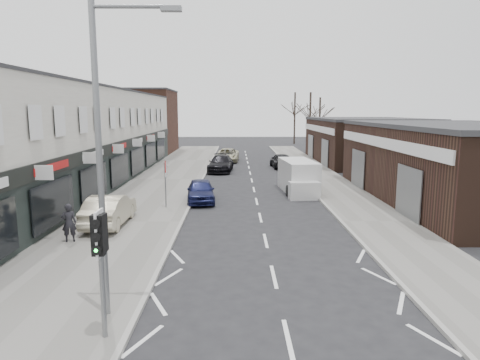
{
  "coord_description": "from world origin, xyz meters",
  "views": [
    {
      "loc": [
        -1.26,
        -11.54,
        5.46
      ],
      "look_at": [
        -1.09,
        6.13,
        2.6
      ],
      "focal_mm": 32.0,
      "sensor_mm": 36.0,
      "label": 1
    }
  ],
  "objects_px": {
    "street_lamp": "(106,145)",
    "traffic_light": "(100,245)",
    "pedestrian": "(69,223)",
    "parked_car_right_b": "(281,160)",
    "white_van": "(298,177)",
    "parked_car_left_c": "(227,155)",
    "sedan_on_pavement": "(109,210)",
    "parked_car_left_b": "(221,163)",
    "warning_sign": "(166,170)",
    "parked_car_left_a": "(201,191)",
    "parked_car_right_a": "(301,178)"
  },
  "relations": [
    {
      "from": "white_van",
      "to": "pedestrian",
      "type": "bearing_deg",
      "value": -139.08
    },
    {
      "from": "parked_car_left_a",
      "to": "sedan_on_pavement",
      "type": "bearing_deg",
      "value": -129.42
    },
    {
      "from": "sedan_on_pavement",
      "to": "parked_car_right_b",
      "type": "relative_size",
      "value": 1.04
    },
    {
      "from": "sedan_on_pavement",
      "to": "parked_car_left_c",
      "type": "bearing_deg",
      "value": -100.89
    },
    {
      "from": "parked_car_left_c",
      "to": "parked_car_right_b",
      "type": "distance_m",
      "value": 7.47
    },
    {
      "from": "sedan_on_pavement",
      "to": "parked_car_left_b",
      "type": "distance_m",
      "value": 19.36
    },
    {
      "from": "parked_car_left_c",
      "to": "white_van",
      "type": "bearing_deg",
      "value": -71.05
    },
    {
      "from": "white_van",
      "to": "parked_car_left_a",
      "type": "bearing_deg",
      "value": -158.99
    },
    {
      "from": "traffic_light",
      "to": "parked_car_right_b",
      "type": "relative_size",
      "value": 0.73
    },
    {
      "from": "traffic_light",
      "to": "street_lamp",
      "type": "height_order",
      "value": "street_lamp"
    },
    {
      "from": "traffic_light",
      "to": "street_lamp",
      "type": "bearing_deg",
      "value": 95.88
    },
    {
      "from": "white_van",
      "to": "pedestrian",
      "type": "xyz_separation_m",
      "value": [
        -11.12,
        -11.49,
        -0.1
      ]
    },
    {
      "from": "white_van",
      "to": "parked_car_left_c",
      "type": "xyz_separation_m",
      "value": [
        -5.19,
        17.67,
        -0.3
      ]
    },
    {
      "from": "pedestrian",
      "to": "parked_car_left_a",
      "type": "xyz_separation_m",
      "value": [
        4.73,
        8.37,
        -0.23
      ]
    },
    {
      "from": "pedestrian",
      "to": "parked_car_right_a",
      "type": "height_order",
      "value": "pedestrian"
    },
    {
      "from": "traffic_light",
      "to": "parked_car_left_a",
      "type": "distance_m",
      "value": 16.08
    },
    {
      "from": "warning_sign",
      "to": "parked_car_left_a",
      "type": "bearing_deg",
      "value": 47.8
    },
    {
      "from": "white_van",
      "to": "parked_car_right_b",
      "type": "bearing_deg",
      "value": 84.44
    },
    {
      "from": "parked_car_left_a",
      "to": "parked_car_right_b",
      "type": "xyz_separation_m",
      "value": [
        6.5,
        15.53,
        0.04
      ]
    },
    {
      "from": "warning_sign",
      "to": "parked_car_left_b",
      "type": "distance_m",
      "value": 15.3
    },
    {
      "from": "sedan_on_pavement",
      "to": "parked_car_left_c",
      "type": "height_order",
      "value": "sedan_on_pavement"
    },
    {
      "from": "parked_car_right_b",
      "to": "white_van",
      "type": "bearing_deg",
      "value": 84.93
    },
    {
      "from": "street_lamp",
      "to": "traffic_light",
      "type": "bearing_deg",
      "value": -84.12
    },
    {
      "from": "parked_car_left_a",
      "to": "parked_car_left_b",
      "type": "relative_size",
      "value": 0.79
    },
    {
      "from": "sedan_on_pavement",
      "to": "parked_car_left_a",
      "type": "bearing_deg",
      "value": -124.0
    },
    {
      "from": "sedan_on_pavement",
      "to": "parked_car_left_b",
      "type": "bearing_deg",
      "value": -103.9
    },
    {
      "from": "warning_sign",
      "to": "white_van",
      "type": "height_order",
      "value": "warning_sign"
    },
    {
      "from": "parked_car_left_b",
      "to": "parked_car_right_b",
      "type": "relative_size",
      "value": 1.2
    },
    {
      "from": "traffic_light",
      "to": "parked_car_left_c",
      "type": "relative_size",
      "value": 0.61
    },
    {
      "from": "parked_car_left_a",
      "to": "parked_car_right_b",
      "type": "height_order",
      "value": "parked_car_right_b"
    },
    {
      "from": "pedestrian",
      "to": "parked_car_right_b",
      "type": "xyz_separation_m",
      "value": [
        11.23,
        23.9,
        -0.19
      ]
    },
    {
      "from": "parked_car_left_b",
      "to": "parked_car_right_b",
      "type": "height_order",
      "value": "parked_car_left_b"
    },
    {
      "from": "white_van",
      "to": "sedan_on_pavement",
      "type": "distance_m",
      "value": 13.52
    },
    {
      "from": "white_van",
      "to": "pedestrian",
      "type": "distance_m",
      "value": 15.99
    },
    {
      "from": "parked_car_left_c",
      "to": "parked_car_right_a",
      "type": "height_order",
      "value": "parked_car_left_c"
    },
    {
      "from": "parked_car_left_b",
      "to": "pedestrian",
      "type": "bearing_deg",
      "value": -100.52
    },
    {
      "from": "white_van",
      "to": "street_lamp",
      "type": "bearing_deg",
      "value": -117.83
    },
    {
      "from": "traffic_light",
      "to": "sedan_on_pavement",
      "type": "relative_size",
      "value": 0.7
    },
    {
      "from": "pedestrian",
      "to": "parked_car_right_b",
      "type": "height_order",
      "value": "pedestrian"
    },
    {
      "from": "street_lamp",
      "to": "sedan_on_pavement",
      "type": "xyz_separation_m",
      "value": [
        -2.72,
        9.02,
        -3.77
      ]
    },
    {
      "from": "traffic_light",
      "to": "street_lamp",
      "type": "xyz_separation_m",
      "value": [
        -0.13,
        1.22,
        2.2
      ]
    },
    {
      "from": "street_lamp",
      "to": "parked_car_right_b",
      "type": "relative_size",
      "value": 1.88
    },
    {
      "from": "parked_car_left_b",
      "to": "parked_car_right_b",
      "type": "xyz_separation_m",
      "value": [
        5.74,
        2.45,
        -0.01
      ]
    },
    {
      "from": "parked_car_left_c",
      "to": "warning_sign",
      "type": "bearing_deg",
      "value": -94.83
    },
    {
      "from": "parked_car_left_a",
      "to": "parked_car_left_c",
      "type": "distance_m",
      "value": 20.82
    },
    {
      "from": "parked_car_right_b",
      "to": "parked_car_left_a",
      "type": "bearing_deg",
      "value": 62.75
    },
    {
      "from": "white_van",
      "to": "parked_car_left_c",
      "type": "height_order",
      "value": "white_van"
    },
    {
      "from": "sedan_on_pavement",
      "to": "parked_car_right_a",
      "type": "distance_m",
      "value": 15.31
    },
    {
      "from": "street_lamp",
      "to": "white_van",
      "type": "height_order",
      "value": "street_lamp"
    },
    {
      "from": "white_van",
      "to": "parked_car_left_a",
      "type": "relative_size",
      "value": 1.41
    }
  ]
}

